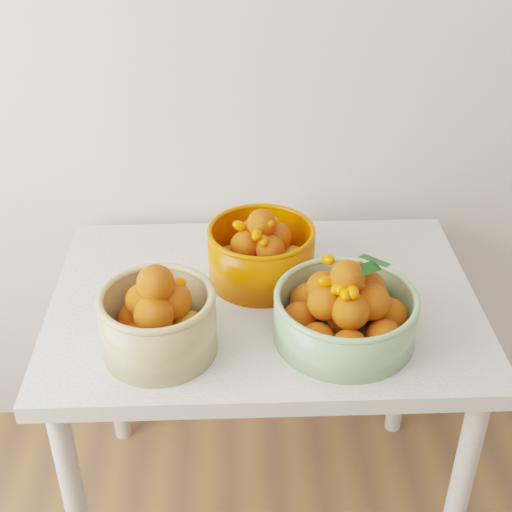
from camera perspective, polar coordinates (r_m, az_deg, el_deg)
The scene contains 4 objects.
table at distance 1.74m, azimuth 0.63°, elevation -5.83°, with size 1.00×0.70×0.75m.
bowl_cream at distance 1.49m, azimuth -7.82°, elevation -5.09°, with size 0.32×0.32×0.21m.
bowl_green at distance 1.53m, azimuth 7.17°, elevation -4.44°, with size 0.36×0.36×0.20m.
bowl_orange at distance 1.71m, azimuth 0.41°, elevation 0.32°, with size 0.34×0.34×0.19m.
Camera 1 is at (-0.46, 0.24, 1.74)m, focal length 50.00 mm.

